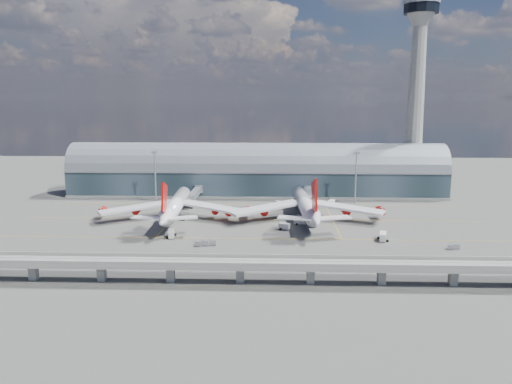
{
  "coord_description": "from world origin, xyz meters",
  "views": [
    {
      "loc": [
        9.28,
        -189.93,
        52.07
      ],
      "look_at": [
        2.2,
        10.0,
        14.0
      ],
      "focal_mm": 35.0,
      "sensor_mm": 36.0,
      "label": 1
    }
  ],
  "objects_px": {
    "service_truck_0": "(171,234)",
    "cargo_train_0": "(206,243)",
    "service_truck_3": "(383,237)",
    "control_tower": "(416,98)",
    "service_truck_4": "(331,203)",
    "service_truck_5": "(280,204)",
    "service_truck_1": "(284,226)",
    "cargo_train_1": "(363,259)",
    "airliner_left": "(175,206)",
    "cargo_train_2": "(454,247)",
    "airliner_right": "(306,207)",
    "floodlight_mast_left": "(155,175)",
    "service_truck_2": "(302,221)",
    "floodlight_mast_right": "(356,176)"
  },
  "relations": [
    {
      "from": "cargo_train_0",
      "to": "floodlight_mast_left",
      "type": "bearing_deg",
      "value": 40.72
    },
    {
      "from": "service_truck_1",
      "to": "cargo_train_1",
      "type": "height_order",
      "value": "service_truck_1"
    },
    {
      "from": "control_tower",
      "to": "floodlight_mast_left",
      "type": "distance_m",
      "value": 143.01
    },
    {
      "from": "airliner_left",
      "to": "service_truck_2",
      "type": "distance_m",
      "value": 55.04
    },
    {
      "from": "control_tower",
      "to": "service_truck_3",
      "type": "relative_size",
      "value": 16.04
    },
    {
      "from": "service_truck_3",
      "to": "service_truck_5",
      "type": "distance_m",
      "value": 66.21
    },
    {
      "from": "service_truck_2",
      "to": "service_truck_4",
      "type": "relative_size",
      "value": 1.25
    },
    {
      "from": "service_truck_0",
      "to": "control_tower",
      "type": "bearing_deg",
      "value": 28.1
    },
    {
      "from": "airliner_left",
      "to": "service_truck_3",
      "type": "xyz_separation_m",
      "value": [
        82.93,
        -29.19,
        -4.65
      ]
    },
    {
      "from": "cargo_train_0",
      "to": "cargo_train_1",
      "type": "xyz_separation_m",
      "value": [
        52.75,
        -16.05,
        -0.05
      ]
    },
    {
      "from": "service_truck_0",
      "to": "service_truck_5",
      "type": "bearing_deg",
      "value": 41.12
    },
    {
      "from": "service_truck_0",
      "to": "service_truck_1",
      "type": "height_order",
      "value": "service_truck_0"
    },
    {
      "from": "airliner_left",
      "to": "cargo_train_2",
      "type": "relative_size",
      "value": 14.5
    },
    {
      "from": "service_truck_2",
      "to": "cargo_train_1",
      "type": "distance_m",
      "value": 50.37
    },
    {
      "from": "service_truck_0",
      "to": "cargo_train_0",
      "type": "relative_size",
      "value": 0.8
    },
    {
      "from": "airliner_right",
      "to": "service_truck_2",
      "type": "bearing_deg",
      "value": -106.02
    },
    {
      "from": "service_truck_2",
      "to": "cargo_train_2",
      "type": "height_order",
      "value": "service_truck_2"
    },
    {
      "from": "cargo_train_0",
      "to": "service_truck_5",
      "type": "bearing_deg",
      "value": -7.72
    },
    {
      "from": "service_truck_2",
      "to": "service_truck_5",
      "type": "height_order",
      "value": "service_truck_5"
    },
    {
      "from": "floodlight_mast_right",
      "to": "service_truck_3",
      "type": "bearing_deg",
      "value": -90.07
    },
    {
      "from": "cargo_train_1",
      "to": "floodlight_mast_right",
      "type": "bearing_deg",
      "value": 6.67
    },
    {
      "from": "service_truck_0",
      "to": "service_truck_4",
      "type": "distance_m",
      "value": 87.34
    },
    {
      "from": "service_truck_3",
      "to": "cargo_train_1",
      "type": "bearing_deg",
      "value": -102.11
    },
    {
      "from": "floodlight_mast_right",
      "to": "service_truck_3",
      "type": "height_order",
      "value": "floodlight_mast_right"
    },
    {
      "from": "airliner_right",
      "to": "service_truck_5",
      "type": "distance_m",
      "value": 27.02
    },
    {
      "from": "floodlight_mast_left",
      "to": "airliner_left",
      "type": "bearing_deg",
      "value": -65.02
    },
    {
      "from": "service_truck_5",
      "to": "cargo_train_0",
      "type": "relative_size",
      "value": 0.79
    },
    {
      "from": "service_truck_2",
      "to": "control_tower",
      "type": "bearing_deg",
      "value": -36.76
    },
    {
      "from": "airliner_right",
      "to": "cargo_train_0",
      "type": "bearing_deg",
      "value": -137.14
    },
    {
      "from": "airliner_right",
      "to": "control_tower",
      "type": "bearing_deg",
      "value": 42.59
    },
    {
      "from": "airliner_left",
      "to": "service_truck_2",
      "type": "xyz_separation_m",
      "value": [
        54.43,
        -6.66,
        -4.8
      ]
    },
    {
      "from": "control_tower",
      "to": "service_truck_4",
      "type": "bearing_deg",
      "value": -143.2
    },
    {
      "from": "cargo_train_0",
      "to": "service_truck_4",
      "type": "bearing_deg",
      "value": -22.52
    },
    {
      "from": "service_truck_1",
      "to": "service_truck_4",
      "type": "bearing_deg",
      "value": -7.02
    },
    {
      "from": "service_truck_1",
      "to": "cargo_train_0",
      "type": "height_order",
      "value": "service_truck_1"
    },
    {
      "from": "cargo_train_0",
      "to": "airliner_left",
      "type": "bearing_deg",
      "value": 41.14
    },
    {
      "from": "cargo_train_0",
      "to": "cargo_train_2",
      "type": "bearing_deg",
      "value": -75.42
    },
    {
      "from": "airliner_right",
      "to": "service_truck_5",
      "type": "height_order",
      "value": "airliner_right"
    },
    {
      "from": "cargo_train_2",
      "to": "floodlight_mast_left",
      "type": "bearing_deg",
      "value": 69.95
    },
    {
      "from": "service_truck_1",
      "to": "service_truck_4",
      "type": "height_order",
      "value": "service_truck_4"
    },
    {
      "from": "service_truck_2",
      "to": "service_truck_3",
      "type": "distance_m",
      "value": 36.33
    },
    {
      "from": "service_truck_0",
      "to": "service_truck_4",
      "type": "height_order",
      "value": "service_truck_4"
    },
    {
      "from": "service_truck_1",
      "to": "control_tower",
      "type": "bearing_deg",
      "value": -20.55
    },
    {
      "from": "service_truck_3",
      "to": "cargo_train_0",
      "type": "height_order",
      "value": "service_truck_3"
    },
    {
      "from": "service_truck_3",
      "to": "airliner_left",
      "type": "bearing_deg",
      "value": 173.66
    },
    {
      "from": "airliner_left",
      "to": "cargo_train_2",
      "type": "height_order",
      "value": "airliner_left"
    },
    {
      "from": "control_tower",
      "to": "service_truck_4",
      "type": "distance_m",
      "value": 77.72
    },
    {
      "from": "floodlight_mast_left",
      "to": "airliner_right",
      "type": "distance_m",
      "value": 81.67
    },
    {
      "from": "service_truck_0",
      "to": "floodlight_mast_left",
      "type": "bearing_deg",
      "value": 97.2
    },
    {
      "from": "service_truck_3",
      "to": "cargo_train_1",
      "type": "relative_size",
      "value": 0.82
    }
  ]
}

